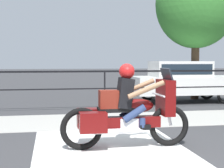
{
  "coord_description": "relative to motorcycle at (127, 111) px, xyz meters",
  "views": [
    {
      "loc": [
        -1.74,
        -5.69,
        1.63
      ],
      "look_at": [
        -0.42,
        1.6,
        1.12
      ],
      "focal_mm": 55.0,
      "sensor_mm": 36.0,
      "label": 1
    }
  ],
  "objects": [
    {
      "name": "motorcycle",
      "position": [
        0.0,
        0.0,
        0.0
      ],
      "size": [
        2.44,
        0.76,
        1.57
      ],
      "rotation": [
        0.0,
        0.0,
        -0.08
      ],
      "color": "black",
      "rests_on": "ground"
    },
    {
      "name": "parked_car",
      "position": [
        3.7,
        6.43,
        0.21
      ],
      "size": [
        4.11,
        1.69,
        1.6
      ],
      "rotation": [
        0.0,
        0.0,
        -0.01
      ],
      "color": "silver",
      "rests_on": "ground"
    },
    {
      "name": "tree_behind_sign",
      "position": [
        4.62,
        7.42,
        3.26
      ],
      "size": [
        3.36,
        3.36,
        5.82
      ],
      "color": "#473323",
      "rests_on": "ground"
    },
    {
      "name": "ground_plane",
      "position": [
        0.35,
        -0.45,
        -0.7
      ],
      "size": [
        120.0,
        120.0,
        0.0
      ],
      "primitive_type": "plane",
      "color": "#38383A"
    },
    {
      "name": "crosswalk_band",
      "position": [
        -0.31,
        -0.65,
        -0.7
      ],
      "size": [
        2.78,
        6.0,
        0.01
      ],
      "primitive_type": "cube",
      "color": "silver",
      "rests_on": "ground"
    },
    {
      "name": "sidewalk_band",
      "position": [
        0.35,
        2.95,
        -0.7
      ],
      "size": [
        44.0,
        2.4,
        0.01
      ],
      "primitive_type": "cube",
      "color": "#A8A59E",
      "rests_on": "ground"
    },
    {
      "name": "fence_railing",
      "position": [
        0.35,
        4.82,
        0.32
      ],
      "size": [
        36.0,
        0.05,
        1.3
      ],
      "color": "black",
      "rests_on": "ground"
    }
  ]
}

